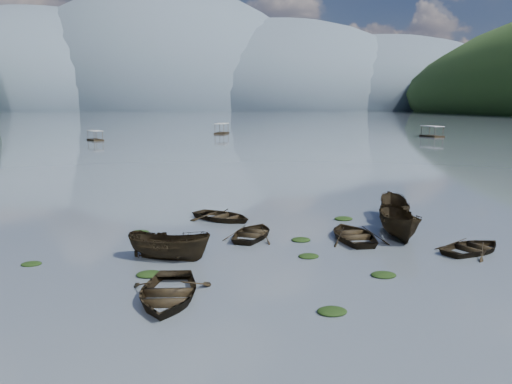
{
  "coord_description": "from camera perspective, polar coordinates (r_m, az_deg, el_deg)",
  "views": [
    {
      "loc": [
        -3.31,
        -17.39,
        7.11
      ],
      "look_at": [
        0.0,
        12.0,
        2.0
      ],
      "focal_mm": 35.0,
      "sensor_mm": 36.0,
      "label": 1
    }
  ],
  "objects": [
    {
      "name": "ground_plane",
      "position": [
        19.08,
        4.12,
        -12.11
      ],
      "size": [
        2400.0,
        2400.0,
        0.0
      ],
      "primitive_type": "plane",
      "color": "#515A65"
    },
    {
      "name": "haze_mtn_a",
      "position": [
        952.65,
        -22.32,
        8.65
      ],
      "size": [
        520.0,
        520.0,
        280.0
      ],
      "primitive_type": "ellipsoid",
      "color": "#475666",
      "rests_on": "ground"
    },
    {
      "name": "haze_mtn_b",
      "position": [
        919.17,
        -10.08,
        9.21
      ],
      "size": [
        520.0,
        520.0,
        340.0
      ],
      "primitive_type": "ellipsoid",
      "color": "#475666",
      "rests_on": "ground"
    },
    {
      "name": "haze_mtn_c",
      "position": [
        928.54,
        2.49,
        9.35
      ],
      "size": [
        520.0,
        520.0,
        260.0
      ],
      "primitive_type": "ellipsoid",
      "color": "#475666",
      "rests_on": "ground"
    },
    {
      "name": "haze_mtn_d",
      "position": [
        972.72,
        13.17,
        9.13
      ],
      "size": [
        520.0,
        520.0,
        220.0
      ],
      "primitive_type": "ellipsoid",
      "color": "#475666",
      "rests_on": "ground"
    },
    {
      "name": "rowboat_0",
      "position": [
        19.28,
        -10.08,
        -11.99
      ],
      "size": [
        3.55,
        4.74,
        0.93
      ],
      "primitive_type": "imported",
      "rotation": [
        0.0,
        0.0,
        -0.08
      ],
      "color": "black",
      "rests_on": "ground"
    },
    {
      "name": "rowboat_1",
      "position": [
        27.6,
        -0.31,
        -5.13
      ],
      "size": [
        4.14,
        4.71,
        0.81
      ],
      "primitive_type": "imported",
      "rotation": [
        0.0,
        0.0,
        2.73
      ],
      "color": "black",
      "rests_on": "ground"
    },
    {
      "name": "rowboat_2",
      "position": [
        23.96,
        -9.87,
        -7.61
      ],
      "size": [
        4.41,
        2.92,
        1.59
      ],
      "primitive_type": "imported",
      "rotation": [
        0.0,
        0.0,
        1.21
      ],
      "color": "black",
      "rests_on": "ground"
    },
    {
      "name": "rowboat_3",
      "position": [
        27.65,
        11.04,
        -5.29
      ],
      "size": [
        3.19,
        4.4,
        0.9
      ],
      "primitive_type": "imported",
      "rotation": [
        0.0,
        0.0,
        3.17
      ],
      "color": "black",
      "rests_on": "ground"
    },
    {
      "name": "rowboat_4",
      "position": [
        27.09,
        23.56,
        -6.25
      ],
      "size": [
        4.6,
        4.1,
        0.79
      ],
      "primitive_type": "imported",
      "rotation": [
        0.0,
        0.0,
        2.02
      ],
      "color": "black",
      "rests_on": "ground"
    },
    {
      "name": "rowboat_5",
      "position": [
        28.51,
        16.01,
        -5.03
      ],
      "size": [
        2.42,
        4.95,
        1.83
      ],
      "primitive_type": "imported",
      "rotation": [
        0.0,
        0.0,
        -0.14
      ],
      "color": "black",
      "rests_on": "ground"
    },
    {
      "name": "rowboat_6",
      "position": [
        31.64,
        -3.88,
        -3.2
      ],
      "size": [
        5.1,
        5.05,
        0.87
      ],
      "primitive_type": "imported",
      "rotation": [
        0.0,
        0.0,
        0.82
      ],
      "color": "black",
      "rests_on": "ground"
    },
    {
      "name": "rowboat_8",
      "position": [
        32.66,
        15.44,
        -3.13
      ],
      "size": [
        2.71,
        4.7,
        1.71
      ],
      "primitive_type": "imported",
      "rotation": [
        0.0,
        0.0,
        2.89
      ],
      "color": "black",
      "rests_on": "ground"
    },
    {
      "name": "weed_clump_0",
      "position": [
        21.94,
        -12.08,
        -9.33
      ],
      "size": [
        1.11,
        0.91,
        0.24
      ],
      "primitive_type": "ellipsoid",
      "color": "black",
      "rests_on": "ground"
    },
    {
      "name": "weed_clump_1",
      "position": [
        24.1,
        6.03,
        -7.41
      ],
      "size": [
        0.99,
        0.79,
        0.22
      ],
      "primitive_type": "ellipsoid",
      "color": "black",
      "rests_on": "ground"
    },
    {
      "name": "weed_clump_2",
      "position": [
        18.07,
        8.69,
        -13.49
      ],
      "size": [
        1.06,
        0.85,
        0.23
      ],
      "primitive_type": "ellipsoid",
      "color": "black",
      "rests_on": "ground"
    },
    {
      "name": "weed_clump_3",
      "position": [
        26.88,
        5.16,
        -5.57
      ],
      "size": [
        1.03,
        0.87,
        0.23
      ],
      "primitive_type": "ellipsoid",
      "color": "black",
      "rests_on": "ground"
    },
    {
      "name": "weed_clump_4",
      "position": [
        22.09,
        14.37,
        -9.29
      ],
      "size": [
        1.08,
        0.86,
        0.22
      ],
      "primitive_type": "ellipsoid",
      "color": "black",
      "rests_on": "ground"
    },
    {
      "name": "weed_clump_5",
      "position": [
        25.04,
        -24.28,
        -7.58
      ],
      "size": [
        0.91,
        0.74,
        0.19
      ],
      "primitive_type": "ellipsoid",
      "color": "black",
      "rests_on": "ground"
    },
    {
      "name": "weed_clump_6",
      "position": [
        29.12,
        -13.13,
        -4.59
      ],
      "size": [
        1.03,
        0.86,
        0.21
      ],
      "primitive_type": "ellipsoid",
      "color": "black",
      "rests_on": "ground"
    },
    {
      "name": "weed_clump_7",
      "position": [
        32.13,
        9.96,
        -3.13
      ],
      "size": [
        1.17,
        0.94,
        0.26
      ],
      "primitive_type": "ellipsoid",
      "color": "black",
      "rests_on": "ground"
    },
    {
      "name": "pontoon_left",
      "position": [
        109.77,
        -17.88,
        5.62
      ],
      "size": [
        4.3,
        5.61,
        1.99
      ],
      "primitive_type": null,
      "rotation": [
        0.0,
        0.0,
        0.48
      ],
      "color": "black",
      "rests_on": "ground"
    },
    {
      "name": "pontoon_centre",
      "position": [
        129.98,
        -3.94,
        6.64
      ],
      "size": [
        4.36,
        7.23,
        2.59
      ],
      "primitive_type": null,
      "rotation": [
        0.0,
        0.0,
        -0.24
      ],
      "color": "black",
      "rests_on": "ground"
    },
    {
      "name": "pontoon_right",
      "position": [
        123.57,
        19.44,
        5.95
      ],
      "size": [
        3.44,
        6.65,
        2.44
      ],
      "primitive_type": null,
      "rotation": [
        0.0,
        0.0,
        0.13
      ],
      "color": "black",
      "rests_on": "ground"
    }
  ]
}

